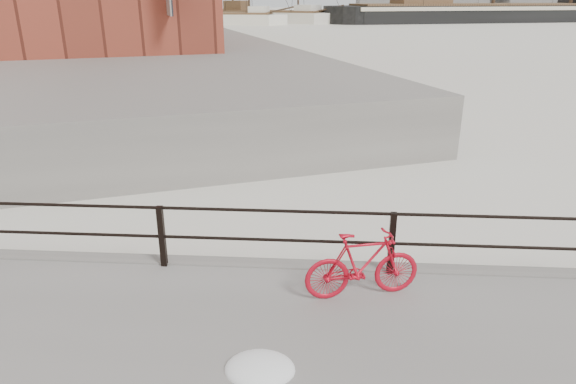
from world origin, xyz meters
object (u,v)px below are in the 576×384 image
(schooner_mid, at_px, (265,22))
(schooner_left, at_px, (216,24))
(bicycle, at_px, (363,265))
(workboat_far, at_px, (84,46))
(barque_black, at_px, (491,22))

(schooner_mid, relative_size, schooner_left, 1.14)
(bicycle, distance_m, workboat_far, 46.90)
(barque_black, xyz_separation_m, schooner_mid, (-39.10, -4.72, 0.00))
(schooner_left, bearing_deg, barque_black, 18.26)
(bicycle, height_order, schooner_left, schooner_left)
(workboat_far, bearing_deg, schooner_mid, 53.87)
(schooner_left, bearing_deg, schooner_mid, 48.41)
(bicycle, distance_m, barque_black, 94.31)
(bicycle, relative_size, schooner_left, 0.07)
(schooner_mid, height_order, schooner_left, schooner_mid)
(barque_black, height_order, schooner_mid, barque_black)
(barque_black, distance_m, schooner_mid, 39.38)
(schooner_mid, bearing_deg, barque_black, 28.74)
(barque_black, bearing_deg, schooner_left, 178.17)
(barque_black, bearing_deg, workboat_far, -152.07)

